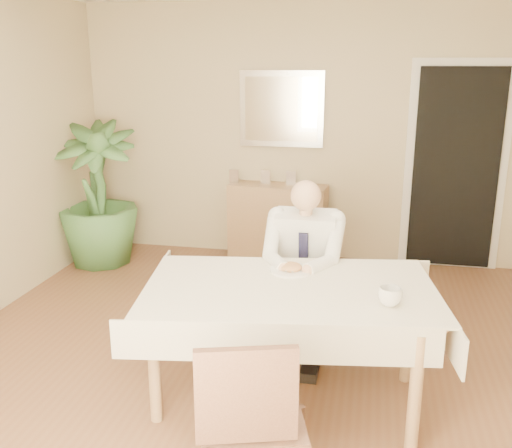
% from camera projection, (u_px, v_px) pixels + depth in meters
% --- Properties ---
extents(room, '(5.00, 5.02, 2.60)m').
position_uv_depth(room, '(244.00, 184.00, 3.47)').
color(room, brown).
rests_on(room, ground).
extents(doorway, '(0.96, 0.07, 2.10)m').
position_uv_depth(doorway, '(455.00, 169.00, 5.57)').
color(doorway, silver).
rests_on(doorway, ground).
extents(mirror, '(0.86, 0.04, 0.76)m').
position_uv_depth(mirror, '(281.00, 109.00, 5.76)').
color(mirror, silver).
rests_on(mirror, room).
extents(dining_table, '(1.86, 1.27, 0.75)m').
position_uv_depth(dining_table, '(290.00, 300.00, 3.36)').
color(dining_table, '#967252').
rests_on(dining_table, ground).
extents(chair_far, '(0.47, 0.47, 0.96)m').
position_uv_depth(chair_far, '(307.00, 268.00, 4.23)').
color(chair_far, '#41291D').
rests_on(chair_far, ground).
extents(chair_near, '(0.54, 0.54, 0.91)m').
position_uv_depth(chair_near, '(252.00, 417.00, 2.51)').
color(chair_near, '#41291D').
rests_on(chair_near, ground).
extents(seated_man, '(0.48, 0.72, 1.24)m').
position_uv_depth(seated_man, '(303.00, 262.00, 3.92)').
color(seated_man, white).
rests_on(seated_man, ground).
extents(plate, '(0.26, 0.26, 0.02)m').
position_uv_depth(plate, '(291.00, 270.00, 3.57)').
color(plate, white).
rests_on(plate, dining_table).
extents(food, '(0.14, 0.14, 0.06)m').
position_uv_depth(food, '(291.00, 267.00, 3.56)').
color(food, olive).
rests_on(food, dining_table).
extents(knife, '(0.01, 0.13, 0.01)m').
position_uv_depth(knife, '(296.00, 272.00, 3.50)').
color(knife, silver).
rests_on(knife, dining_table).
extents(fork, '(0.01, 0.13, 0.01)m').
position_uv_depth(fork, '(283.00, 271.00, 3.52)').
color(fork, silver).
rests_on(fork, dining_table).
extents(coffee_mug, '(0.17, 0.17, 0.10)m').
position_uv_depth(coffee_mug, '(390.00, 296.00, 3.07)').
color(coffee_mug, white).
rests_on(coffee_mug, dining_table).
extents(sideboard, '(1.02, 0.42, 0.80)m').
position_uv_depth(sideboard, '(278.00, 222.00, 5.94)').
color(sideboard, '#967252').
rests_on(sideboard, ground).
extents(photo_frame_left, '(0.10, 0.02, 0.14)m').
position_uv_depth(photo_frame_left, '(234.00, 176.00, 5.91)').
color(photo_frame_left, silver).
rests_on(photo_frame_left, sideboard).
extents(photo_frame_center, '(0.10, 0.02, 0.14)m').
position_uv_depth(photo_frame_center, '(265.00, 177.00, 5.88)').
color(photo_frame_center, silver).
rests_on(photo_frame_center, sideboard).
extents(photo_frame_right, '(0.10, 0.02, 0.14)m').
position_uv_depth(photo_frame_right, '(291.00, 178.00, 5.82)').
color(photo_frame_right, silver).
rests_on(photo_frame_right, sideboard).
extents(potted_palm, '(0.98, 0.98, 1.45)m').
position_uv_depth(potted_palm, '(97.00, 194.00, 5.74)').
color(potted_palm, '#36602E').
rests_on(potted_palm, ground).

